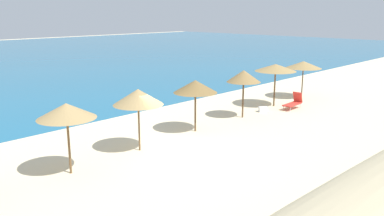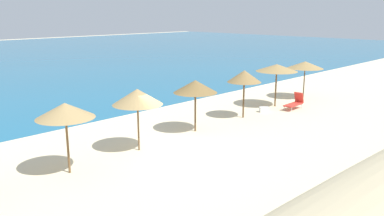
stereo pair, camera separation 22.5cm
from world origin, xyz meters
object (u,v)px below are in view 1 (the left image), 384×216
Objects in this scene: beach_umbrella_2 at (66,111)px; cooler_box at (263,109)px; beach_umbrella_5 at (244,76)px; beach_umbrella_6 at (276,68)px; beach_umbrella_3 at (138,97)px; beach_umbrella_4 at (195,87)px; lounge_chair_1 at (294,102)px; beach_umbrella_7 at (303,65)px.

beach_umbrella_2 is 5.05× the size of cooler_box.
beach_umbrella_2 is at bearing -178.60° from beach_umbrella_5.
beach_umbrella_6 is 2.95m from cooler_box.
beach_umbrella_3 is at bearing -179.02° from beach_umbrella_5.
beach_umbrella_4 is 0.96× the size of beach_umbrella_5.
beach_umbrella_6 reaches higher than beach_umbrella_4.
cooler_box is at bearing -3.80° from beach_umbrella_5.
lounge_chair_1 is 2.21m from cooler_box.
beach_umbrella_4 reaches higher than lounge_chair_1.
beach_umbrella_2 is 15.14m from lounge_chair_1.
beach_umbrella_2 is 18.30m from beach_umbrella_7.
beach_umbrella_3 reaches higher than cooler_box.
beach_umbrella_5 is 1.05× the size of beach_umbrella_7.
cooler_box is at bearing -176.20° from beach_umbrella_7.
lounge_chair_1 is at bearing -4.41° from beach_umbrella_3.
beach_umbrella_7 reaches higher than cooler_box.
beach_umbrella_4 is at bearing 80.27° from lounge_chair_1.
beach_umbrella_7 is at bearing 1.78° from beach_umbrella_5.
lounge_chair_1 is at bearing -159.29° from beach_umbrella_7.
beach_umbrella_3 reaches higher than beach_umbrella_2.
beach_umbrella_6 is 1.70× the size of lounge_chair_1.
beach_umbrella_7 is at bearing 1.55° from beach_umbrella_2.
beach_umbrella_5 is at bearing 176.20° from cooler_box.
beach_umbrella_3 is 9.83m from cooler_box.
beach_umbrella_5 reaches higher than beach_umbrella_2.
lounge_chair_1 is (3.92, -1.02, -1.98)m from beach_umbrella_5.
beach_umbrella_4 is at bearing 3.33° from beach_umbrella_3.
beach_umbrella_3 is 14.89m from beach_umbrella_7.
beach_umbrella_7 is 4.85× the size of cooler_box.
beach_umbrella_6 is 5.09× the size of cooler_box.
beach_umbrella_5 reaches higher than beach_umbrella_6.
beach_umbrella_3 is 5.11× the size of cooler_box.
lounge_chair_1 is at bearing -2.88° from beach_umbrella_2.
cooler_box is at bearing 0.02° from beach_umbrella_3.
beach_umbrella_4 is at bearing 178.68° from beach_umbrella_5.
beach_umbrella_4 is 0.97× the size of beach_umbrella_6.
beach_umbrella_4 is 7.57m from beach_umbrella_6.
beach_umbrella_3 reaches higher than beach_umbrella_6.
cooler_box is (-2.00, 0.90, -0.25)m from lounge_chair_1.
beach_umbrella_3 reaches higher than beach_umbrella_4.
beach_umbrella_3 is 11.36m from beach_umbrella_6.
beach_umbrella_5 is at bearing -178.22° from beach_umbrella_7.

